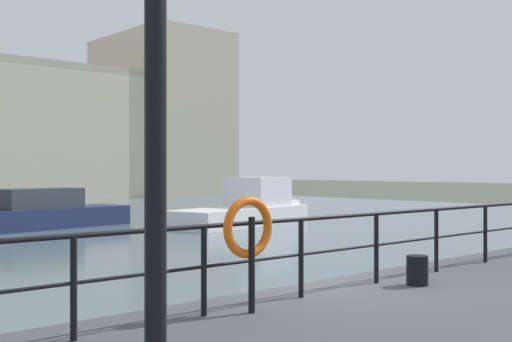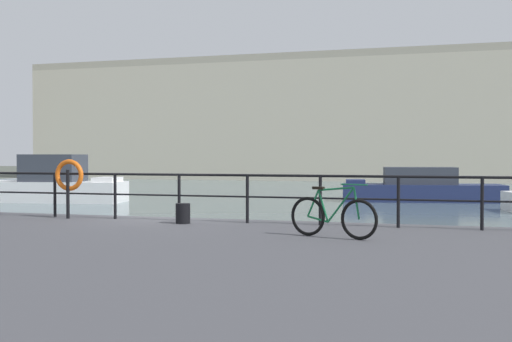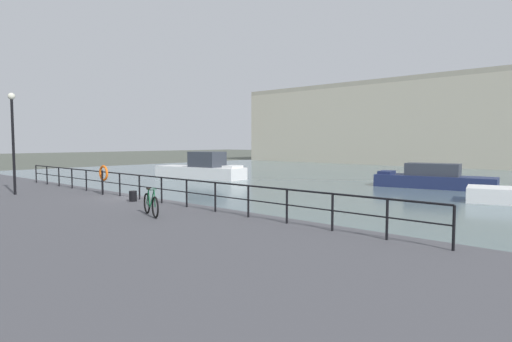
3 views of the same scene
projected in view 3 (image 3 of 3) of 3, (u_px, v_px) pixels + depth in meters
ground_plane at (146, 218)px, 19.81m from camera, size 240.00×240.00×0.00m
water_basin at (414, 177)px, 42.00m from camera, size 80.00×60.00×0.01m
moored_white_yacht at (202, 169)px, 40.88m from camera, size 9.67×3.85×2.53m
moored_red_daysailer at (433, 179)px, 32.42m from camera, size 8.72×3.76×1.85m
quay_railing at (150, 184)px, 18.13m from camera, size 24.48×0.07×1.08m
parked_bicycle at (151, 204)px, 14.59m from camera, size 1.69×0.63×0.98m
mooring_bollard at (133, 196)px, 18.12m from camera, size 0.32×0.32×0.44m
life_ring_stand at (103, 174)px, 20.36m from camera, size 0.75×0.16×1.40m
quay_lamp_post at (13, 130)px, 20.24m from camera, size 0.32×0.32×4.78m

